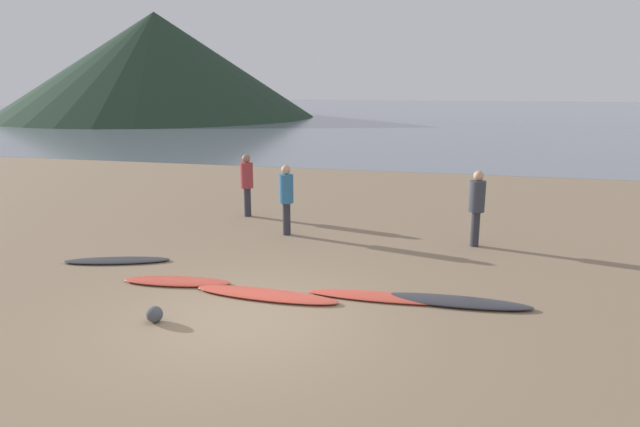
% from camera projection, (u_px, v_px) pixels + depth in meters
% --- Properties ---
extents(ground_plane, '(120.00, 120.00, 0.20)m').
position_uv_depth(ground_plane, '(358.00, 200.00, 18.20)').
color(ground_plane, '#8C7559').
rests_on(ground_plane, ground).
extents(ocean_water, '(140.00, 100.00, 0.01)m').
position_uv_depth(ocean_water, '(436.00, 112.00, 70.67)').
color(ocean_water, slate).
rests_on(ocean_water, ground).
extents(headland_hill, '(33.97, 33.97, 11.05)m').
position_uv_depth(headland_hill, '(157.00, 65.00, 59.89)').
color(headland_hill, '#1E3323').
rests_on(headland_hill, ground).
extents(surfboard_0, '(2.23, 1.11, 0.07)m').
position_uv_depth(surfboard_0, '(117.00, 260.00, 11.56)').
color(surfboard_0, '#333338').
rests_on(surfboard_0, ground).
extents(surfboard_1, '(2.10, 0.79, 0.08)m').
position_uv_depth(surfboard_1, '(177.00, 281.00, 10.33)').
color(surfboard_1, '#D84C38').
rests_on(surfboard_1, ground).
extents(surfboard_2, '(2.65, 0.65, 0.09)m').
position_uv_depth(surfboard_2, '(266.00, 295.00, 9.68)').
color(surfboard_2, '#D84C38').
rests_on(surfboard_2, ground).
extents(surfboard_3, '(2.71, 0.57, 0.07)m').
position_uv_depth(surfboard_3, '(384.00, 297.00, 9.59)').
color(surfboard_3, '#D84C38').
rests_on(surfboard_3, ground).
extents(surfboard_4, '(2.58, 0.55, 0.09)m').
position_uv_depth(surfboard_4, '(454.00, 301.00, 9.37)').
color(surfboard_4, '#333338').
rests_on(surfboard_4, ground).
extents(person_0, '(0.35, 0.35, 1.75)m').
position_uv_depth(person_0, '(247.00, 180.00, 15.33)').
color(person_0, '#2D2D38').
rests_on(person_0, ground).
extents(person_1, '(0.35, 0.35, 1.75)m').
position_uv_depth(person_1, '(477.00, 202.00, 12.48)').
color(person_1, '#2D2D38').
rests_on(person_1, ground).
extents(person_2, '(0.35, 0.35, 1.74)m').
position_uv_depth(person_2, '(286.00, 194.00, 13.43)').
color(person_2, '#2D2D38').
rests_on(person_2, ground).
extents(beach_rock_near, '(0.26, 0.26, 0.26)m').
position_uv_depth(beach_rock_near, '(155.00, 314.00, 8.64)').
color(beach_rock_near, '#464C51').
rests_on(beach_rock_near, ground).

